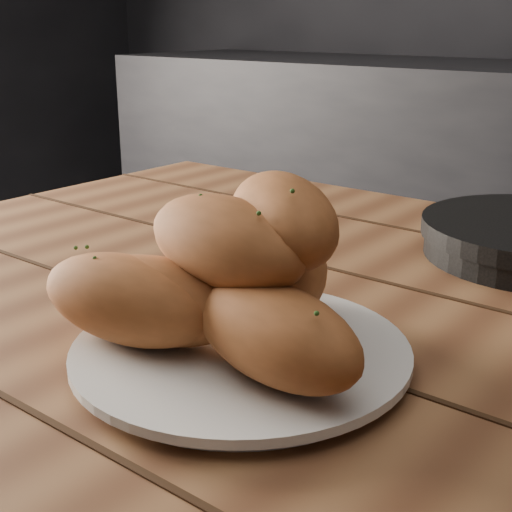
{
  "coord_description": "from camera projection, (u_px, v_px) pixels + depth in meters",
  "views": [
    {
      "loc": [
        0.6,
        -0.32,
        1.02
      ],
      "look_at": [
        0.26,
        0.11,
        0.84
      ],
      "focal_mm": 50.0,
      "sensor_mm": 36.0,
      "label": 1
    }
  ],
  "objects": [
    {
      "name": "bread_rolls",
      "position": [
        221.0,
        280.0,
        0.57
      ],
      "size": [
        0.31,
        0.25,
        0.14
      ],
      "color": "#A3592D",
      "rests_on": "plate"
    },
    {
      "name": "table",
      "position": [
        405.0,
        424.0,
        0.68
      ],
      "size": [
        1.47,
        0.93,
        0.75
      ],
      "color": "brown",
      "rests_on": "ground"
    },
    {
      "name": "plate",
      "position": [
        241.0,
        354.0,
        0.59
      ],
      "size": [
        0.28,
        0.28,
        0.02
      ],
      "color": "silver",
      "rests_on": "table"
    }
  ]
}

